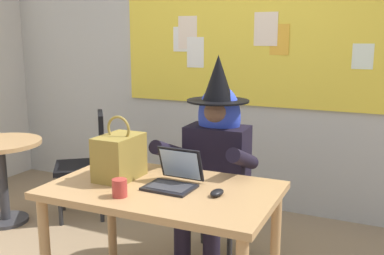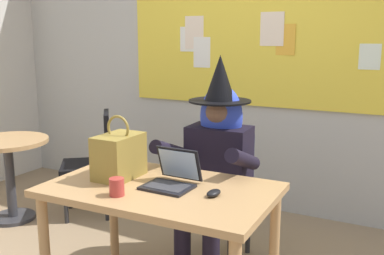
% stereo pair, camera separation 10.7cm
% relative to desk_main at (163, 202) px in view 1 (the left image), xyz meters
% --- Properties ---
extents(wall_back_bulletin, '(5.42, 1.95, 2.67)m').
position_rel_desk_main_xyz_m(wall_back_bulletin, '(-0.10, 1.76, 0.72)').
color(wall_back_bulletin, '#B2B2AD').
rests_on(wall_back_bulletin, ground).
extents(desk_main, '(1.29, 0.81, 0.73)m').
position_rel_desk_main_xyz_m(desk_main, '(0.00, 0.00, 0.00)').
color(desk_main, tan).
rests_on(desk_main, ground).
extents(chair_at_desk, '(0.42, 0.42, 0.89)m').
position_rel_desk_main_xyz_m(chair_at_desk, '(0.05, 0.75, -0.14)').
color(chair_at_desk, '#2D3347').
rests_on(chair_at_desk, ground).
extents(person_costumed, '(0.61, 0.69, 1.44)m').
position_rel_desk_main_xyz_m(person_costumed, '(0.05, 0.63, 0.14)').
color(person_costumed, black).
rests_on(person_costumed, ground).
extents(laptop, '(0.28, 0.27, 0.21)m').
position_rel_desk_main_xyz_m(laptop, '(0.05, 0.04, 0.14)').
color(laptop, black).
rests_on(laptop, desk_main).
extents(computer_mouse, '(0.07, 0.11, 0.03)m').
position_rel_desk_main_xyz_m(computer_mouse, '(0.33, -0.00, 0.11)').
color(computer_mouse, black).
rests_on(computer_mouse, desk_main).
extents(handbag, '(0.20, 0.30, 0.38)m').
position_rel_desk_main_xyz_m(handbag, '(-0.30, 0.03, 0.23)').
color(handbag, olive).
rests_on(handbag, desk_main).
extents(coffee_mug, '(0.08, 0.08, 0.09)m').
position_rel_desk_main_xyz_m(coffee_mug, '(-0.13, -0.23, 0.14)').
color(coffee_mug, '#B23833').
rests_on(coffee_mug, desk_main).
extents(side_table_round, '(0.67, 0.67, 0.71)m').
position_rel_desk_main_xyz_m(side_table_round, '(-1.80, 0.47, -0.12)').
color(side_table_round, tan).
rests_on(side_table_round, ground).
extents(chair_spare_by_window, '(0.59, 0.59, 0.92)m').
position_rel_desk_main_xyz_m(chair_spare_by_window, '(-1.24, 0.91, -0.12)').
color(chair_spare_by_window, black).
rests_on(chair_spare_by_window, ground).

